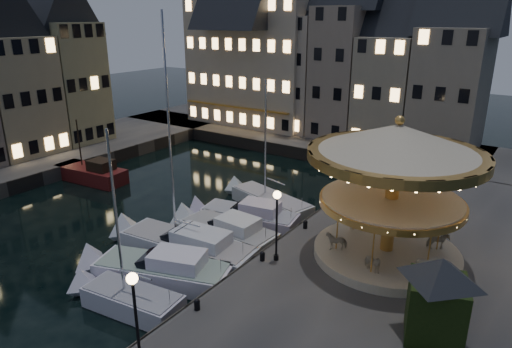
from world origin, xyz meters
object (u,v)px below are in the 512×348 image
Objects in this scene: bollard_c at (305,224)px; motorboat_f at (266,201)px; bollard_b at (262,256)px; motorboat_a at (125,299)px; carousel at (395,167)px; ticket_kiosk at (439,285)px; bollard_a at (197,304)px; red_fishing_boat at (92,174)px; motorboat_c at (183,244)px; streetlamp_b at (277,216)px; motorboat_d at (224,231)px; streetlamp_c at (369,156)px; bollard_d at (341,197)px; motorboat_e at (244,216)px; streetlamp_a at (135,307)px; motorboat_b at (157,270)px.

motorboat_f is (-5.67, 4.02, -1.07)m from bollard_c.
bollard_b is 0.05× the size of motorboat_a.
ticket_kiosk is (3.99, -5.52, -2.85)m from carousel.
carousel reaches higher than bollard_c.
bollard_b is at bearing -57.88° from motorboat_f.
red_fishing_boat is (-22.02, 10.45, -0.91)m from bollard_a.
ticket_kiosk reaches higher than bollard_b.
red_fishing_boat is (-16.18, 5.26, 0.01)m from motorboat_c.
streetlamp_b reaches higher than bollard_a.
motorboat_c is 1.43× the size of carousel.
motorboat_d is 0.83× the size of carousel.
streetlamp_b is 13.50m from streetlamp_c.
motorboat_c reaches higher than bollard_d.
bollard_c is (-0.60, 4.50, -2.41)m from streetlamp_b.
motorboat_d is 2.72m from motorboat_e.
motorboat_a is (-4.44, -6.16, -1.07)m from bollard_b.
bollard_a is 1.00× the size of bollard_b.
motorboat_c is at bearing 176.82° from ticket_kiosk.
streetlamp_b is 0.44× the size of carousel.
motorboat_c is at bearing -114.20° from streetlamp_c.
motorboat_a is at bearing -104.92° from bollard_d.
motorboat_d is at bearing -115.92° from streetlamp_c.
streetlamp_c is at bearing 21.81° from red_fishing_boat.
bollard_a is 12.11m from motorboat_e.
ticket_kiosk is (15.41, -0.86, 3.17)m from motorboat_c.
ticket_kiosk is at bearing -54.18° from carousel.
ticket_kiosk is (8.98, 8.33, -0.17)m from streetlamp_a.
streetlamp_b is 8.29m from motorboat_e.
motorboat_e is at bearing -123.87° from streetlamp_c.
streetlamp_c is 0.51× the size of motorboat_e.
ticket_kiosk is at bearing 8.58° from motorboat_b.
motorboat_b is at bearing -88.70° from motorboat_e.
bollard_d is at bearing 75.08° from motorboat_a.
carousel reaches higher than bollard_a.
motorboat_a is 1.46× the size of red_fishing_boat.
motorboat_a reaches higher than bollard_d.
motorboat_f reaches higher than bollard_c.
bollard_d is at bearing -99.73° from streetlamp_c.
motorboat_c is 5.76m from motorboat_e.
motorboat_b and motorboat_e have the same top height.
carousel is at bearing -1.24° from red_fishing_boat.
motorboat_b is 0.93× the size of carousel.
bollard_a is at bearing -64.64° from motorboat_e.
bollard_b is at bearing 90.00° from bollard_a.
motorboat_b reaches higher than bollard_b.
red_fishing_boat is (-16.35, -4.08, 0.16)m from motorboat_f.
streetlamp_b is at bearing 7.23° from motorboat_c.
ticket_kiosk is (9.58, -1.17, 2.25)m from bollard_b.
bollard_d is at bearing 14.15° from red_fishing_boat.
bollard_b is (-0.60, -0.50, -2.41)m from streetlamp_b.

